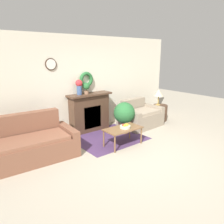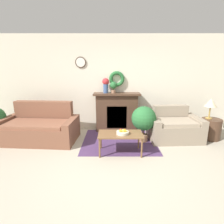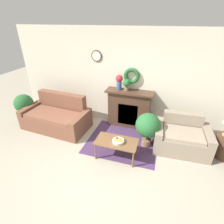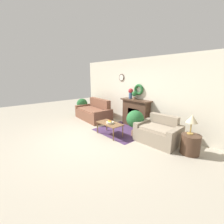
% 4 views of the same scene
% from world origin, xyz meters
% --- Properties ---
extents(ground_plane, '(16.00, 16.00, 0.00)m').
position_xyz_m(ground_plane, '(0.00, 0.00, 0.00)').
color(ground_plane, '#ADA38E').
extents(floor_rug, '(1.80, 1.60, 0.01)m').
position_xyz_m(floor_rug, '(0.17, 1.44, 0.00)').
color(floor_rug, '#4C335B').
rests_on(floor_rug, ground_plane).
extents(wall_back, '(6.80, 0.16, 2.70)m').
position_xyz_m(wall_back, '(0.00, 2.44, 1.35)').
color(wall_back, beige).
rests_on(wall_back, ground_plane).
extents(fireplace, '(1.31, 0.41, 1.11)m').
position_xyz_m(fireplace, '(0.13, 2.23, 0.56)').
color(fireplace, '#4C3323').
rests_on(fireplace, ground_plane).
extents(couch_left, '(1.93, 1.10, 0.95)m').
position_xyz_m(couch_left, '(-1.85, 1.53, 0.32)').
color(couch_left, brown).
rests_on(couch_left, ground_plane).
extents(loveseat_right, '(1.31, 0.94, 0.82)m').
position_xyz_m(loveseat_right, '(1.58, 1.60, 0.30)').
color(loveseat_right, gray).
rests_on(loveseat_right, ground_plane).
extents(coffee_table, '(0.94, 0.50, 0.45)m').
position_xyz_m(coffee_table, '(0.17, 0.81, 0.40)').
color(coffee_table, brown).
rests_on(coffee_table, ground_plane).
extents(fruit_bowl, '(0.26, 0.26, 0.11)m').
position_xyz_m(fruit_bowl, '(0.21, 0.78, 0.49)').
color(fruit_bowl, beige).
rests_on(fruit_bowl, coffee_table).
extents(side_table_by_loveseat, '(0.49, 0.49, 0.53)m').
position_xyz_m(side_table_by_loveseat, '(2.55, 1.60, 0.27)').
color(side_table_by_loveseat, '#4C3323').
rests_on(side_table_by_loveseat, ground_plane).
extents(table_lamp, '(0.30, 0.30, 0.52)m').
position_xyz_m(table_lamp, '(2.49, 1.65, 0.93)').
color(table_lamp, '#B28E42').
rests_on(table_lamp, side_table_by_loveseat).
extents(vase_on_mantel_left, '(0.19, 0.19, 0.41)m').
position_xyz_m(vase_on_mantel_left, '(-0.18, 2.23, 1.35)').
color(vase_on_mantel_left, '#3D5684').
rests_on(vase_on_mantel_left, fireplace).
extents(potted_plant_on_mantel, '(0.20, 0.20, 0.32)m').
position_xyz_m(potted_plant_on_mantel, '(0.03, 2.21, 1.30)').
color(potted_plant_on_mantel, '#8E664C').
rests_on(potted_plant_on_mantel, fireplace).
extents(potted_plant_floor_by_loveseat, '(0.60, 0.60, 0.90)m').
position_xyz_m(potted_plant_floor_by_loveseat, '(0.77, 1.44, 0.58)').
color(potted_plant_floor_by_loveseat, '#8E664C').
rests_on(potted_plant_floor_by_loveseat, ground_plane).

